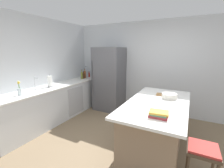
# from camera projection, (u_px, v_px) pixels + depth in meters

# --- Properties ---
(ground_plane) EXTENTS (7.20, 7.20, 0.00)m
(ground_plane) POSITION_uv_depth(u_px,v_px,m) (119.00, 154.00, 2.67)
(ground_plane) COLOR #7A664C
(wall_rear) EXTENTS (6.00, 0.10, 2.60)m
(wall_rear) POSITION_uv_depth(u_px,v_px,m) (153.00, 68.00, 4.33)
(wall_rear) COLOR silver
(wall_rear) RESTS_ON ground_plane
(wall_left) EXTENTS (0.10, 6.00, 2.60)m
(wall_left) POSITION_uv_depth(u_px,v_px,m) (24.00, 72.00, 3.50)
(wall_left) COLOR silver
(wall_left) RESTS_ON ground_plane
(counter_run_left) EXTENTS (0.67, 3.15, 0.91)m
(counter_run_left) POSITION_uv_depth(u_px,v_px,m) (57.00, 102.00, 3.98)
(counter_run_left) COLOR silver
(counter_run_left) RESTS_ON ground_plane
(kitchen_island) EXTENTS (0.98, 1.94, 0.92)m
(kitchen_island) POSITION_uv_depth(u_px,v_px,m) (156.00, 126.00, 2.71)
(kitchen_island) COLOR #8E755B
(kitchen_island) RESTS_ON ground_plane
(refrigerator) EXTENTS (0.82, 0.75, 1.88)m
(refrigerator) POSITION_uv_depth(u_px,v_px,m) (109.00, 79.00, 4.60)
(refrigerator) COLOR #56565B
(refrigerator) RESTS_ON ground_plane
(bar_stool) EXTENTS (0.36, 0.36, 0.62)m
(bar_stool) POSITION_uv_depth(u_px,v_px,m) (202.00, 155.00, 1.89)
(bar_stool) COLOR #473828
(bar_stool) RESTS_ON ground_plane
(sink_faucet) EXTENTS (0.15, 0.05, 0.30)m
(sink_faucet) POSITION_uv_depth(u_px,v_px,m) (35.00, 83.00, 3.42)
(sink_faucet) COLOR silver
(sink_faucet) RESTS_ON counter_run_left
(flower_vase) EXTENTS (0.08, 0.08, 0.29)m
(flower_vase) POSITION_uv_depth(u_px,v_px,m) (20.00, 90.00, 3.02)
(flower_vase) COLOR silver
(flower_vase) RESTS_ON counter_run_left
(paper_towel_roll) EXTENTS (0.14, 0.14, 0.31)m
(paper_towel_roll) POSITION_uv_depth(u_px,v_px,m) (50.00, 82.00, 3.72)
(paper_towel_roll) COLOR gray
(paper_towel_roll) RESTS_ON counter_run_left
(hot_sauce_bottle) EXTENTS (0.05, 0.05, 0.20)m
(hot_sauce_bottle) POSITION_uv_depth(u_px,v_px,m) (89.00, 75.00, 5.13)
(hot_sauce_bottle) COLOR red
(hot_sauce_bottle) RESTS_ON counter_run_left
(soda_bottle) EXTENTS (0.08, 0.08, 0.37)m
(soda_bottle) POSITION_uv_depth(u_px,v_px,m) (86.00, 73.00, 5.06)
(soda_bottle) COLOR silver
(soda_bottle) RESTS_ON counter_run_left
(vinegar_bottle) EXTENTS (0.06, 0.06, 0.30)m
(vinegar_bottle) POSITION_uv_depth(u_px,v_px,m) (85.00, 74.00, 4.96)
(vinegar_bottle) COLOR #994C23
(vinegar_bottle) RESTS_ON counter_run_left
(syrup_bottle) EXTENTS (0.07, 0.07, 0.23)m
(syrup_bottle) POSITION_uv_depth(u_px,v_px,m) (84.00, 76.00, 4.87)
(syrup_bottle) COLOR #5B3319
(syrup_bottle) RESTS_ON counter_run_left
(olive_oil_bottle) EXTENTS (0.06, 0.06, 0.30)m
(olive_oil_bottle) POSITION_uv_depth(u_px,v_px,m) (82.00, 75.00, 4.79)
(olive_oil_bottle) COLOR olive
(olive_oil_bottle) RESTS_ON counter_run_left
(cookbook_stack) EXTENTS (0.27, 0.21, 0.08)m
(cookbook_stack) POSITION_uv_depth(u_px,v_px,m) (159.00, 114.00, 2.01)
(cookbook_stack) COLOR #A83338
(cookbook_stack) RESTS_ON kitchen_island
(mixing_bowl) EXTENTS (0.27, 0.27, 0.09)m
(mixing_bowl) POSITION_uv_depth(u_px,v_px,m) (169.00, 96.00, 2.80)
(mixing_bowl) COLOR silver
(mixing_bowl) RESTS_ON kitchen_island
(cutting_board) EXTENTS (0.35, 0.21, 0.02)m
(cutting_board) POSITION_uv_depth(u_px,v_px,m) (165.00, 95.00, 2.99)
(cutting_board) COLOR #9E7042
(cutting_board) RESTS_ON kitchen_island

